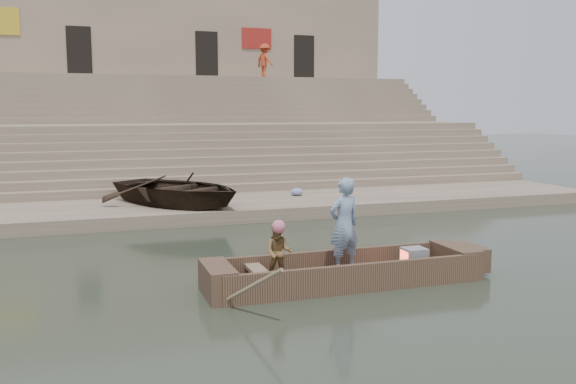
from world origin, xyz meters
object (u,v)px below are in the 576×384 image
beached_rowboat (178,189)px  pedestrian (265,61)px  standing_man (344,225)px  television (414,258)px  main_rowboat (344,279)px  rowing_man (279,252)px

beached_rowboat → pedestrian: 16.35m
standing_man → television: standing_man is taller
television → beached_rowboat: beached_rowboat is taller
main_rowboat → television: (1.55, -0.00, 0.31)m
television → rowing_man: bearing=-178.2°
main_rowboat → standing_man: 1.07m
standing_man → pedestrian: size_ratio=1.02×
rowing_man → beached_rowboat: (-0.58, 8.74, 0.14)m
main_rowboat → pedestrian: (5.02, 22.48, 6.02)m
television → beached_rowboat: 9.35m
main_rowboat → standing_man: (0.06, 0.17, 1.06)m
rowing_man → beached_rowboat: 8.76m
rowing_man → television: size_ratio=2.40×
beached_rowboat → rowing_man: bearing=-120.7°
main_rowboat → beached_rowboat: bearing=102.8°
television → standing_man: bearing=173.5°
rowing_man → standing_man: bearing=32.4°
pedestrian → standing_man: bearing=144.0°
standing_man → beached_rowboat: (-2.03, 8.48, -0.26)m
standing_man → beached_rowboat: bearing=-88.3°
beached_rowboat → pedestrian: (6.99, 13.83, 5.22)m
television → main_rowboat: bearing=180.0°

